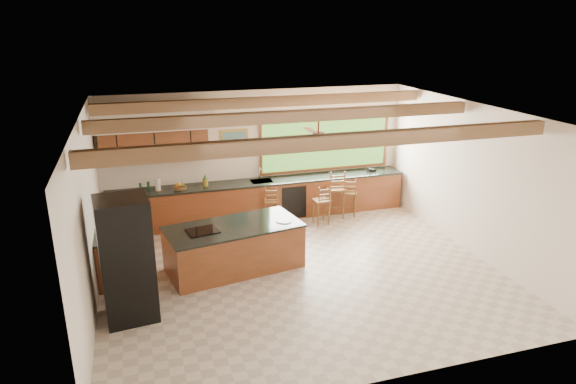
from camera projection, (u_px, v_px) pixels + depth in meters
name	position (u px, v px, depth m)	size (l,w,h in m)	color
ground	(300.00, 271.00, 9.67)	(7.20, 7.20, 0.00)	beige
room_shell	(281.00, 150.00, 9.51)	(7.27, 6.54, 3.02)	white
counter_run	(231.00, 208.00, 11.58)	(7.12, 3.10, 1.22)	brown
island	(234.00, 247.00, 9.67)	(2.66, 1.59, 0.89)	brown
refrigerator	(127.00, 259.00, 7.91)	(0.85, 0.83, 2.00)	black
bar_stool_a	(272.00, 202.00, 11.69)	(0.41, 0.41, 0.95)	brown
bar_stool_b	(336.00, 190.00, 12.07)	(0.46, 0.46, 1.19)	brown
bar_stool_c	(322.00, 201.00, 11.72)	(0.37, 0.37, 0.95)	brown
bar_stool_d	(350.00, 193.00, 12.23)	(0.45, 0.45, 0.97)	brown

